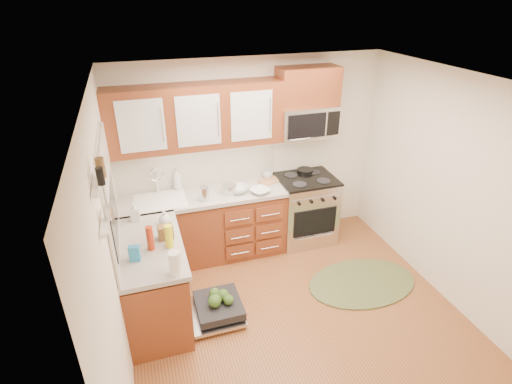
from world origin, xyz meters
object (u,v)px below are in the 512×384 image
object	(u,v)px
skillet	(305,171)
range	(305,209)
sink	(161,210)
bowl_a	(260,191)
stock_pot	(229,189)
dishwasher	(215,309)
paper_towel_roll	(175,263)
rug	(362,283)
upper_cabinets	(196,117)
cup	(268,174)
cutting_board	(269,181)
microwave	(307,121)
bowl_b	(238,189)

from	to	relation	value
skillet	range	bearing A→B (deg)	-106.62
sink	bowl_a	distance (m)	1.23
range	bowl_a	distance (m)	0.88
sink	stock_pot	xyz separation A→B (m)	(0.84, -0.05, 0.18)
dishwasher	paper_towel_roll	world-z (taller)	paper_towel_roll
dishwasher	paper_towel_roll	size ratio (longest dim) A/B	3.05
range	rug	distance (m)	1.26
upper_cabinets	paper_towel_roll	bearing A→B (deg)	-108.22
cup	dishwasher	bearing A→B (deg)	-128.14
sink	dishwasher	xyz separation A→B (m)	(0.39, -1.12, -0.70)
cutting_board	bowl_a	distance (m)	0.35
sink	rug	world-z (taller)	sink
sink	range	bearing A→B (deg)	0.30
upper_cabinets	skillet	bearing A→B (deg)	1.76
skillet	microwave	bearing A→B (deg)	-129.01
bowl_b	sink	bearing A→B (deg)	176.48
sink	cutting_board	world-z (taller)	cutting_board
sink	skillet	size ratio (longest dim) A/B	2.80
upper_cabinets	bowl_b	size ratio (longest dim) A/B	7.92
bowl_a	bowl_b	world-z (taller)	bowl_b
upper_cabinets	bowl_b	world-z (taller)	upper_cabinets
dishwasher	paper_towel_roll	xyz separation A→B (m)	(-0.39, -0.32, 0.94)
range	paper_towel_roll	size ratio (longest dim) A/B	4.15
cup	bowl_b	bearing A→B (deg)	-149.68
sink	cup	distance (m)	1.48
skillet	cup	world-z (taller)	cup
bowl_b	cup	size ratio (longest dim) A/B	1.89
cutting_board	cup	bearing A→B (deg)	80.73
upper_cabinets	bowl_b	distance (m)	1.03
range	cutting_board	xyz separation A→B (m)	(-0.50, 0.10, 0.46)
dishwasher	bowl_a	world-z (taller)	bowl_a
sink	cup	bearing A→B (deg)	9.01
dishwasher	paper_towel_roll	distance (m)	1.07
dishwasher	cup	distance (m)	1.93
dishwasher	cup	bearing A→B (deg)	51.86
microwave	bowl_b	xyz separation A→B (m)	(-0.97, -0.19, -0.73)
sink	dishwasher	bearing A→B (deg)	-70.80
bowl_b	cup	world-z (taller)	cup
range	microwave	world-z (taller)	microwave
upper_cabinets	dishwasher	world-z (taller)	upper_cabinets
microwave	bowl_b	world-z (taller)	microwave
bowl_b	cup	bearing A→B (deg)	30.32
paper_towel_roll	stock_pot	bearing A→B (deg)	58.65
stock_pot	bowl_b	distance (m)	0.11
rug	paper_towel_roll	bearing A→B (deg)	-171.92
stock_pot	paper_towel_roll	xyz separation A→B (m)	(-0.84, -1.39, 0.06)
stock_pot	cup	world-z (taller)	stock_pot
microwave	sink	xyz separation A→B (m)	(-1.93, -0.13, -0.90)
range	stock_pot	bearing A→B (deg)	-176.66
stock_pot	cup	size ratio (longest dim) A/B	1.37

